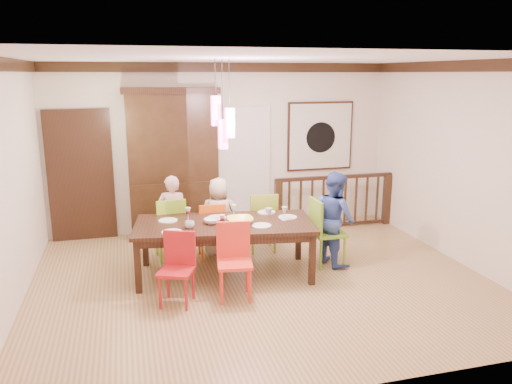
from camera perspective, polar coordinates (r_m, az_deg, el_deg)
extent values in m
plane|color=olive|center=(6.84, 0.59, -10.03)|extent=(6.00, 6.00, 0.00)
plane|color=white|center=(6.28, 0.66, 15.05)|extent=(6.00, 6.00, 0.00)
plane|color=silver|center=(8.80, -3.75, 5.08)|extent=(6.00, 0.00, 6.00)
plane|color=silver|center=(6.32, -26.61, 0.37)|extent=(0.00, 5.00, 5.00)
plane|color=silver|center=(7.75, 22.56, 2.94)|extent=(0.00, 5.00, 5.00)
cube|color=black|center=(8.69, -19.36, 1.55)|extent=(1.04, 0.07, 2.24)
cube|color=silver|center=(8.91, -1.45, 2.59)|extent=(0.97, 0.05, 2.22)
cube|color=black|center=(9.27, 7.33, 6.35)|extent=(1.25, 0.04, 1.25)
cube|color=silver|center=(9.24, 7.38, 6.33)|extent=(1.18, 0.02, 1.18)
cylinder|color=black|center=(9.23, 7.42, 6.20)|extent=(0.56, 0.01, 0.56)
cube|color=#FD4CA1|center=(6.54, -4.62, 9.24)|extent=(0.11, 0.11, 0.38)
cylinder|color=black|center=(6.52, -4.69, 12.92)|extent=(0.01, 0.01, 0.46)
cube|color=#FD4CA1|center=(6.49, -3.03, 7.90)|extent=(0.11, 0.11, 0.38)
cylinder|color=black|center=(6.46, -3.09, 12.28)|extent=(0.01, 0.01, 0.61)
cube|color=#FD4CA1|center=(6.54, -3.80, 6.61)|extent=(0.11, 0.11, 0.38)
cylinder|color=black|center=(6.49, -3.88, 11.61)|extent=(0.01, 0.01, 0.76)
cube|color=black|center=(6.79, -3.64, -3.71)|extent=(2.53, 1.43, 0.05)
cube|color=black|center=(7.23, -13.11, -6.09)|extent=(0.09, 0.09, 0.70)
cube|color=black|center=(7.61, 4.03, -4.77)|extent=(0.09, 0.09, 0.70)
cube|color=black|center=(6.36, -12.80, -8.82)|extent=(0.09, 0.09, 0.70)
cube|color=black|center=(6.79, 6.58, -7.13)|extent=(0.09, 0.09, 0.70)
cube|color=black|center=(7.27, -4.38, -3.19)|extent=(2.18, 0.36, 0.10)
cube|color=black|center=(6.36, -2.76, -5.61)|extent=(2.18, 0.36, 0.10)
cube|color=#8AC529|center=(7.56, -9.85, -4.20)|extent=(0.47, 0.47, 0.04)
cube|color=#8AC529|center=(7.49, -9.93, -2.34)|extent=(0.43, 0.09, 0.47)
cylinder|color=#8AC529|center=(7.46, -10.99, -6.39)|extent=(0.04, 0.04, 0.45)
cylinder|color=#8AC529|center=(7.49, -8.33, -6.21)|extent=(0.04, 0.04, 0.45)
cylinder|color=#8AC529|center=(7.79, -11.18, -5.55)|extent=(0.04, 0.04, 0.45)
cylinder|color=#8AC529|center=(7.81, -8.63, -5.38)|extent=(0.04, 0.04, 0.45)
cube|color=#CB520F|center=(7.53, -5.17, -4.44)|extent=(0.40, 0.40, 0.04)
cube|color=#CB520F|center=(7.46, -5.21, -2.73)|extent=(0.39, 0.04, 0.43)
cylinder|color=#CB520F|center=(7.43, -6.14, -6.47)|extent=(0.03, 0.03, 0.41)
cylinder|color=#CB520F|center=(7.48, -3.72, -6.28)|extent=(0.03, 0.03, 0.41)
cylinder|color=#CB520F|center=(7.72, -6.50, -5.69)|extent=(0.03, 0.03, 0.41)
cylinder|color=#CB520F|center=(7.77, -4.18, -5.51)|extent=(0.03, 0.03, 0.41)
cube|color=olive|center=(7.78, 0.65, -3.49)|extent=(0.46, 0.46, 0.04)
cube|color=olive|center=(7.71, 0.66, -1.68)|extent=(0.43, 0.07, 0.47)
cylinder|color=olive|center=(7.65, -0.26, -5.63)|extent=(0.04, 0.04, 0.45)
cylinder|color=olive|center=(7.74, 2.23, -5.41)|extent=(0.04, 0.04, 0.45)
cylinder|color=olive|center=(7.97, -0.89, -4.85)|extent=(0.04, 0.04, 0.45)
cylinder|color=olive|center=(8.06, 1.51, -4.65)|extent=(0.04, 0.04, 0.45)
cube|color=#AF161B|center=(6.09, -9.11, -8.95)|extent=(0.51, 0.51, 0.04)
cube|color=#AF161B|center=(6.01, -9.19, -6.88)|extent=(0.38, 0.19, 0.43)
cylinder|color=#AF161B|center=(6.02, -10.40, -11.51)|extent=(0.03, 0.03, 0.41)
cylinder|color=#AF161B|center=(6.05, -7.34, -11.28)|extent=(0.03, 0.03, 0.41)
cylinder|color=#AF161B|center=(6.31, -10.65, -10.32)|extent=(0.03, 0.03, 0.41)
cylinder|color=#AF161B|center=(6.34, -7.74, -10.10)|extent=(0.03, 0.03, 0.41)
cube|color=red|center=(6.16, -2.46, -8.20)|extent=(0.48, 0.48, 0.04)
cube|color=red|center=(6.08, -2.48, -6.00)|extent=(0.42, 0.10, 0.46)
cylinder|color=red|center=(6.07, -3.68, -10.94)|extent=(0.04, 0.04, 0.44)
cylinder|color=red|center=(6.14, -0.50, -10.63)|extent=(0.04, 0.04, 0.44)
cylinder|color=red|center=(6.38, -4.29, -9.71)|extent=(0.04, 0.04, 0.44)
cylinder|color=red|center=(6.44, -1.27, -9.43)|extent=(0.04, 0.04, 0.44)
cube|color=#6C9E24|center=(7.28, 8.24, -4.67)|extent=(0.45, 0.45, 0.04)
cube|color=#6C9E24|center=(7.21, 8.31, -2.66)|extent=(0.05, 0.45, 0.49)
cylinder|color=#6C9E24|center=(7.14, 7.40, -7.09)|extent=(0.04, 0.04, 0.47)
cylinder|color=#6C9E24|center=(7.28, 10.05, -6.79)|extent=(0.04, 0.04, 0.47)
cylinder|color=#6C9E24|center=(7.45, 6.35, -6.17)|extent=(0.04, 0.04, 0.47)
cylinder|color=#6C9E24|center=(7.59, 8.91, -5.90)|extent=(0.04, 0.04, 0.47)
cube|color=black|center=(8.66, -9.24, -1.81)|extent=(1.48, 0.44, 0.95)
cube|color=black|center=(8.44, -9.56, 6.21)|extent=(1.48, 0.40, 1.48)
cube|color=black|center=(8.63, -9.68, 6.35)|extent=(1.27, 0.02, 1.27)
cube|color=black|center=(8.39, -9.76, 11.36)|extent=(1.58, 0.44, 0.10)
cube|color=black|center=(8.68, 2.56, -1.70)|extent=(0.12, 0.12, 0.92)
cube|color=black|center=(9.51, 14.72, -0.80)|extent=(0.12, 0.12, 0.92)
cube|color=black|center=(8.94, 9.02, 1.68)|extent=(2.22, 0.09, 0.06)
cube|color=black|center=(9.16, 8.82, -3.72)|extent=(2.10, 0.07, 0.05)
imported|color=beige|center=(7.55, -9.49, -2.83)|extent=(0.52, 0.40, 1.27)
imported|color=#BAA98D|center=(7.59, -4.24, -2.83)|extent=(0.67, 0.52, 1.21)
imported|color=#38529F|center=(7.29, 8.99, -2.98)|extent=(0.63, 0.75, 1.37)
imported|color=#E8EA42|center=(6.71, -1.84, -3.29)|extent=(0.37, 0.37, 0.09)
imported|color=white|center=(6.75, -5.09, -3.33)|extent=(0.27, 0.27, 0.07)
imported|color=silver|center=(6.57, -7.59, -3.72)|extent=(0.13, 0.13, 0.10)
imported|color=silver|center=(7.14, 1.46, -2.22)|extent=(0.11, 0.11, 0.10)
cylinder|color=white|center=(6.94, -10.03, -3.22)|extent=(0.26, 0.26, 0.01)
cylinder|color=white|center=(7.00, -4.51, -2.92)|extent=(0.26, 0.26, 0.01)
cylinder|color=white|center=(7.24, 1.21, -2.33)|extent=(0.26, 0.26, 0.01)
cylinder|color=white|center=(6.44, -9.60, -4.53)|extent=(0.26, 0.26, 0.01)
cylinder|color=white|center=(6.61, 0.63, -3.87)|extent=(0.26, 0.26, 0.01)
cylinder|color=white|center=(7.01, 3.64, -2.89)|extent=(0.26, 0.26, 0.01)
cube|color=#D83359|center=(6.47, -3.48, -4.28)|extent=(0.18, 0.14, 0.01)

